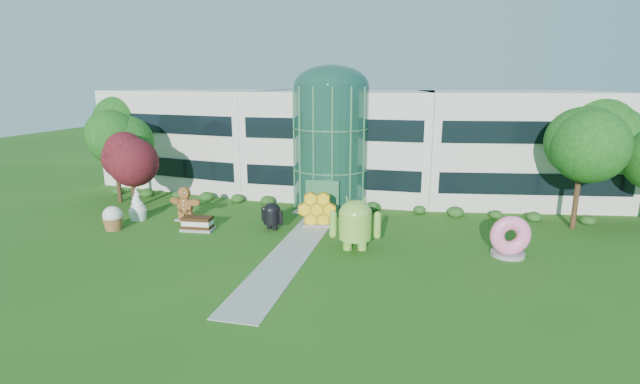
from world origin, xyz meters
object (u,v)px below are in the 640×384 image
(android_black, at_px, (272,214))
(gingerbread, at_px, (185,204))
(donut, at_px, (509,236))
(android_green, at_px, (355,221))

(android_black, bearing_deg, gingerbread, -162.45)
(android_black, height_order, donut, donut)
(android_green, height_order, gingerbread, android_green)
(android_black, height_order, gingerbread, gingerbread)
(android_green, distance_m, donut, 9.15)
(gingerbread, bearing_deg, donut, 0.09)
(android_black, relative_size, gingerbread, 0.80)
(android_black, distance_m, donut, 15.47)
(android_green, xyz_separation_m, android_black, (-6.32, 2.66, -0.73))
(android_green, relative_size, donut, 1.46)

